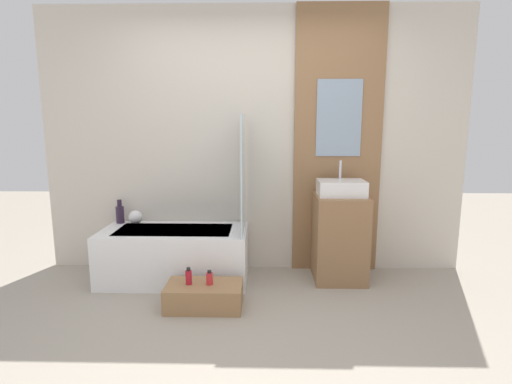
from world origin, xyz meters
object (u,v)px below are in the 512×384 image
bathtub (175,254)px  bottle_soap_secondary (210,278)px  wooden_step_bench (204,296)px  vase_round_light (136,217)px  bottle_soap_primary (189,277)px  vase_tall_dark (120,214)px  sink (341,188)px

bathtub → bottle_soap_secondary: (0.41, -0.58, 0.00)m
bathtub → wooden_step_bench: (0.36, -0.58, -0.15)m
wooden_step_bench → vase_round_light: size_ratio=4.63×
vase_round_light → bottle_soap_primary: size_ratio=0.95×
vase_tall_dark → sink: bearing=-4.7°
sink → bottle_soap_secondary: sink is taller
bottle_soap_primary → bottle_soap_secondary: bottle_soap_primary is taller
wooden_step_bench → vase_tall_dark: bearing=139.7°
vase_round_light → bathtub: bearing=-26.0°
sink → bottle_soap_primary: 1.61m
bathtub → bottle_soap_primary: size_ratio=9.78×
sink → bottle_soap_secondary: bearing=-151.2°
sink → bottle_soap_secondary: 1.47m
sink → bottle_soap_secondary: (-1.16, -0.64, -0.64)m
vase_tall_dark → bottle_soap_primary: 1.22m
vase_tall_dark → vase_round_light: size_ratio=1.78×
wooden_step_bench → vase_tall_dark: 1.35m
sink → wooden_step_bench: bearing=-152.2°
wooden_step_bench → sink: bearing=27.8°
vase_tall_dark → bathtub: bearing=-21.8°
vase_round_light → bottle_soap_primary: 1.08m
bathtub → vase_round_light: size_ratio=10.29×
wooden_step_bench → bottle_soap_secondary: bottle_soap_secondary is taller
sink → vase_round_light: 2.04m
vase_round_light → bottle_soap_secondary: vase_round_light is taller
vase_tall_dark → bottle_soap_secondary: size_ratio=1.99×
vase_round_light → bottle_soap_primary: vase_round_light is taller
wooden_step_bench → vase_tall_dark: vase_tall_dark is taller
sink → vase_round_light: sink is taller
vase_tall_dark → bottle_soap_primary: size_ratio=1.69×
wooden_step_bench → sink: sink is taller
bathtub → sink: 1.70m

